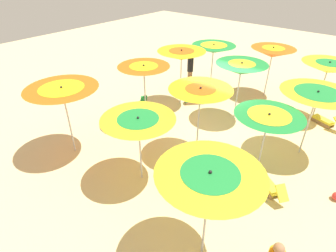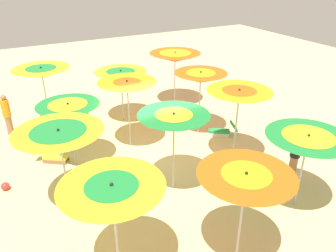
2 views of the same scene
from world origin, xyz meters
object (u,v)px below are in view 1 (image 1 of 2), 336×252
(lounger_3, at_px, (326,121))
(beachgoer_0, at_px, (190,69))
(lounger_1, at_px, (196,100))
(lounger_2, at_px, (146,108))
(beach_umbrella_5, at_px, (200,94))
(beach_umbrella_7, at_px, (273,52))
(beach_umbrella_0, at_px, (210,180))
(beach_umbrella_1, at_px, (268,121))
(beach_umbrella_2, at_px, (317,97))
(beach_umbrella_9, at_px, (144,71))
(beach_umbrella_3, at_px, (328,68))
(beach_umbrella_8, at_px, (63,94))
(beach_umbrella_4, at_px, (138,125))
(lounger_0, at_px, (271,187))
(beach_umbrella_6, at_px, (241,69))
(beach_umbrella_11, at_px, (213,49))
(beach_umbrella_10, at_px, (181,55))

(lounger_3, distance_m, beachgoer_0, 6.55)
(lounger_1, height_order, lounger_2, lounger_2)
(beach_umbrella_5, relative_size, beach_umbrella_7, 1.05)
(beach_umbrella_0, bearing_deg, beach_umbrella_1, 93.26)
(beach_umbrella_1, height_order, beach_umbrella_2, beach_umbrella_2)
(beach_umbrella_9, xyz_separation_m, lounger_1, (0.58, 2.76, -2.06))
(beach_umbrella_3, bearing_deg, beach_umbrella_8, -126.11)
(beach_umbrella_0, relative_size, beach_umbrella_4, 1.14)
(beach_umbrella_5, height_order, lounger_0, beach_umbrella_5)
(beach_umbrella_6, bearing_deg, beach_umbrella_11, 139.27)
(lounger_2, bearing_deg, beach_umbrella_3, 70.08)
(beach_umbrella_0, xyz_separation_m, beach_umbrella_11, (-5.06, 8.28, -0.28))
(beach_umbrella_10, xyz_separation_m, beachgoer_0, (-0.80, 1.83, -1.32))
(beach_umbrella_2, xyz_separation_m, lounger_1, (-4.94, 0.75, -1.97))
(beach_umbrella_7, bearing_deg, beach_umbrella_6, -90.61)
(beach_umbrella_8, distance_m, beach_umbrella_10, 5.28)
(beach_umbrella_2, height_order, beach_umbrella_4, beach_umbrella_2)
(beach_umbrella_11, relative_size, lounger_2, 2.04)
(beach_umbrella_1, relative_size, beach_umbrella_5, 0.88)
(beach_umbrella_5, height_order, lounger_1, beach_umbrella_5)
(beach_umbrella_4, height_order, beachgoer_0, beach_umbrella_4)
(beach_umbrella_0, distance_m, beach_umbrella_8, 5.65)
(lounger_0, distance_m, lounger_2, 6.23)
(beach_umbrella_2, bearing_deg, beach_umbrella_5, -140.01)
(beach_umbrella_9, xyz_separation_m, beachgoer_0, (-0.77, 4.06, -1.27))
(lounger_1, xyz_separation_m, lounger_3, (5.14, 1.79, 0.02))
(lounger_0, bearing_deg, lounger_3, -57.23)
(beach_umbrella_2, height_order, beachgoer_0, beach_umbrella_2)
(beach_umbrella_3, distance_m, lounger_2, 7.44)
(beach_umbrella_8, bearing_deg, beachgoer_0, 91.28)
(beach_umbrella_5, bearing_deg, lounger_2, 163.80)
(beach_umbrella_5, xyz_separation_m, lounger_1, (-2.17, 3.08, -2.09))
(beach_umbrella_1, bearing_deg, lounger_0, -37.24)
(beach_umbrella_5, distance_m, beach_umbrella_6, 2.99)
(beach_umbrella_2, height_order, lounger_3, beach_umbrella_2)
(beach_umbrella_1, distance_m, lounger_3, 4.95)
(beach_umbrella_2, xyz_separation_m, beach_umbrella_4, (-3.34, -4.46, -0.22))
(beach_umbrella_3, relative_size, beach_umbrella_6, 1.00)
(beach_umbrella_4, relative_size, lounger_0, 1.96)
(beach_umbrella_2, relative_size, beach_umbrella_4, 1.09)
(beach_umbrella_7, bearing_deg, beach_umbrella_4, -93.21)
(beach_umbrella_5, xyz_separation_m, lounger_3, (2.97, 4.87, -2.07))
(beach_umbrella_5, height_order, beach_umbrella_7, beach_umbrella_5)
(beach_umbrella_4, bearing_deg, beach_umbrella_1, 42.72)
(beach_umbrella_8, bearing_deg, beach_umbrella_2, 39.25)
(beach_umbrella_4, distance_m, lounger_2, 4.54)
(beach_umbrella_4, relative_size, beach_umbrella_6, 0.89)
(beach_umbrella_0, distance_m, beach_umbrella_1, 3.37)
(beach_umbrella_2, relative_size, beach_umbrella_5, 0.95)
(beach_umbrella_8, relative_size, lounger_1, 2.24)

